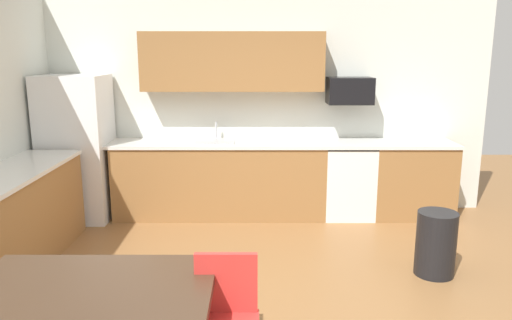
{
  "coord_description": "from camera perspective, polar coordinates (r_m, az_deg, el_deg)",
  "views": [
    {
      "loc": [
        -0.02,
        -3.65,
        2.03
      ],
      "look_at": [
        0.0,
        1.0,
        1.0
      ],
      "focal_mm": 34.75,
      "sensor_mm": 36.0,
      "label": 1
    }
  ],
  "objects": [
    {
      "name": "cabinet_run_back",
      "position": [
        6.18,
        -4.34,
        -2.38
      ],
      "size": [
        2.57,
        0.6,
        0.9
      ],
      "primitive_type": "cube",
      "color": "olive",
      "rests_on": "ground"
    },
    {
      "name": "upper_cabinets_back",
      "position": [
        6.09,
        -2.92,
        11.24
      ],
      "size": [
        2.2,
        0.34,
        0.7
      ],
      "primitive_type": "cube",
      "color": "olive"
    },
    {
      "name": "dining_table",
      "position": [
        3.07,
        -18.78,
        -14.66
      ],
      "size": [
        1.4,
        0.9,
        0.72
      ],
      "color": "#422D1E",
      "rests_on": "ground"
    },
    {
      "name": "countertop_left",
      "position": [
        5.13,
        -26.66,
        -1.38
      ],
      "size": [
        0.64,
        2.0,
        0.04
      ],
      "primitive_type": "cube",
      "color": "silver",
      "rests_on": "cabinet_run_left"
    },
    {
      "name": "refrigerator",
      "position": [
        6.37,
        -20.07,
        1.27
      ],
      "size": [
        0.76,
        0.7,
        1.75
      ],
      "primitive_type": "cube",
      "color": "white",
      "rests_on": "ground"
    },
    {
      "name": "cabinet_run_left",
      "position": [
        5.25,
        -26.15,
        -6.37
      ],
      "size": [
        0.6,
        2.0,
        0.9
      ],
      "primitive_type": "cube",
      "color": "olive",
      "rests_on": "ground"
    },
    {
      "name": "oven_range",
      "position": [
        6.26,
        10.31,
        -2.29
      ],
      "size": [
        0.6,
        0.6,
        0.91
      ],
      "color": "white",
      "rests_on": "ground"
    },
    {
      "name": "countertop_back",
      "position": [
        6.06,
        -0.04,
        1.92
      ],
      "size": [
        4.8,
        0.64,
        0.04
      ],
      "primitive_type": "cube",
      "color": "silver",
      "rests_on": "cabinet_run_back"
    },
    {
      "name": "ground_plane",
      "position": [
        4.18,
        0.05,
        -16.58
      ],
      "size": [
        12.0,
        12.0,
        0.0
      ],
      "primitive_type": "plane",
      "color": "olive"
    },
    {
      "name": "trash_bin",
      "position": [
        4.89,
        19.81,
        -9.01
      ],
      "size": [
        0.36,
        0.36,
        0.6
      ],
      "primitive_type": "cylinder",
      "color": "black",
      "rests_on": "ground"
    },
    {
      "name": "chair_near_table",
      "position": [
        3.06,
        -3.73,
        -17.46
      ],
      "size": [
        0.4,
        0.4,
        0.85
      ],
      "color": "red",
      "rests_on": "ground"
    },
    {
      "name": "wall_back",
      "position": [
        6.34,
        -0.05,
        6.33
      ],
      "size": [
        5.8,
        0.1,
        2.7
      ],
      "primitive_type": "cube",
      "color": "silver",
      "rests_on": "ground"
    },
    {
      "name": "sink_basin",
      "position": [
        6.08,
        -4.9,
        1.54
      ],
      "size": [
        0.48,
        0.4,
        0.14
      ],
      "primitive_type": "cube",
      "color": "#A5A8AD",
      "rests_on": "countertop_back"
    },
    {
      "name": "cabinet_run_back_right",
      "position": [
        6.45,
        17.21,
        -2.26
      ],
      "size": [
        0.98,
        0.6,
        0.9
      ],
      "primitive_type": "cube",
      "color": "olive",
      "rests_on": "ground"
    },
    {
      "name": "microwave",
      "position": [
        6.18,
        10.55,
        7.86
      ],
      "size": [
        0.54,
        0.36,
        0.32
      ],
      "primitive_type": "cube",
      "color": "black"
    },
    {
      "name": "sink_faucet",
      "position": [
        6.23,
        -4.8,
        3.3
      ],
      "size": [
        0.02,
        0.02,
        0.24
      ],
      "primitive_type": "cylinder",
      "color": "#B2B5BA",
      "rests_on": "countertop_back"
    }
  ]
}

